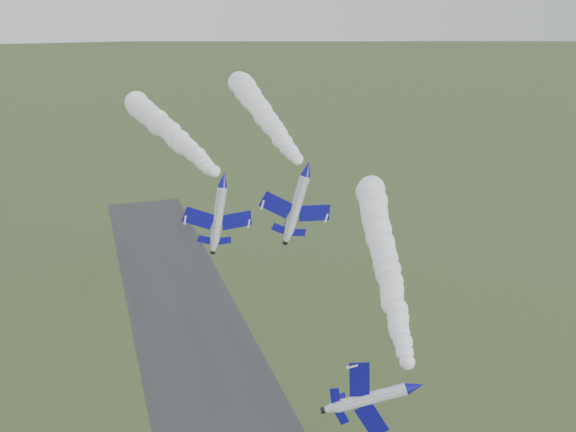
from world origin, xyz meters
The scene contains 7 objects.
runway centered at (0.00, 30.00, 0.02)m, with size 24.00×260.00×0.04m, color #313133.
jet_lead centered at (13.43, -5.43, 28.10)m, with size 5.83×11.37×9.18m.
smoke_trail_jet_lead centered at (24.03, 24.11, 30.49)m, with size 5.35×57.80×5.35m, color white, non-canonical shape.
jet_pair_left centered at (-0.35, 24.79, 44.37)m, with size 9.66×11.76×3.24m.
smoke_trail_jet_pair_left centered at (-3.37, 58.68, 44.97)m, with size 5.02×62.58×5.02m, color white, non-canonical shape.
jet_pair_right centered at (11.90, 25.23, 44.82)m, with size 10.28×12.82×4.03m.
smoke_trail_jet_pair_right centered at (15.21, 60.51, 46.86)m, with size 5.25×64.69×5.25m, color white, non-canonical shape.
Camera 1 is at (-17.99, -57.43, 68.03)m, focal length 40.00 mm.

